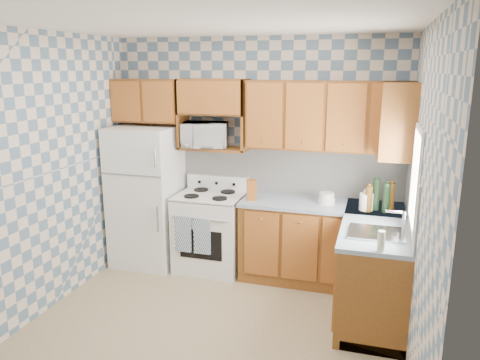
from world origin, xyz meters
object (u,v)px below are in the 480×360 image
(refrigerator, at_px, (147,196))
(electric_kettle, at_px, (366,202))
(stove_body, at_px, (211,233))
(microwave, at_px, (205,135))

(refrigerator, relative_size, electric_kettle, 9.53)
(refrigerator, relative_size, stove_body, 1.87)
(refrigerator, distance_m, microwave, 1.05)
(microwave, bearing_deg, refrigerator, -179.44)
(stove_body, xyz_separation_m, electric_kettle, (1.76, -0.11, 0.56))
(stove_body, relative_size, microwave, 1.73)
(stove_body, height_order, microwave, microwave)
(stove_body, bearing_deg, electric_kettle, -3.70)
(refrigerator, bearing_deg, microwave, 12.83)
(stove_body, distance_m, electric_kettle, 1.85)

